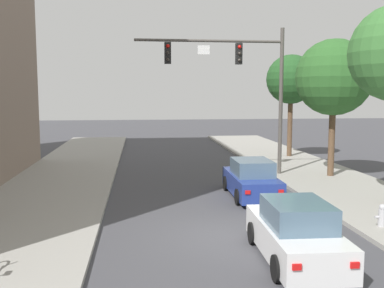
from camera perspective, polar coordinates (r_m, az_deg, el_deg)
name	(u,v)px	position (r m, az deg, el deg)	size (l,w,h in m)	color
ground_plane	(229,236)	(13.89, 4.77, -11.69)	(120.00, 120.00, 0.00)	#424247
sidewalk_left	(8,242)	(14.14, -22.60, -11.54)	(5.00, 60.00, 0.15)	#99968E
traffic_signal_mast	(240,73)	(22.82, 6.18, 9.15)	(7.60, 0.38, 7.50)	#514C47
car_lead_blue	(251,180)	(18.76, 7.66, -4.63)	(1.88, 4.26, 1.60)	navy
car_following_white	(295,233)	(12.01, 13.20, -11.18)	(1.95, 4.29, 1.60)	silver
fire_hydrant	(382,215)	(15.38, 23.32, -8.44)	(0.48, 0.24, 0.72)	#B2B2B7
street_tree_second	(334,78)	(23.42, 17.83, 8.14)	(3.82, 3.82, 6.90)	brown
street_tree_third	(291,80)	(30.16, 12.66, 8.08)	(3.25, 3.25, 6.74)	brown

